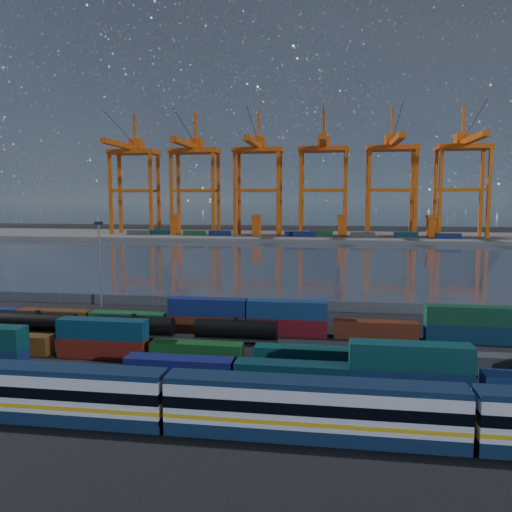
# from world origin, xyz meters

# --- Properties ---
(ground) EXTENTS (700.00, 700.00, 0.00)m
(ground) POSITION_xyz_m (0.00, 0.00, 0.00)
(ground) COLOR black
(ground) RESTS_ON ground
(harbor_water) EXTENTS (700.00, 700.00, 0.00)m
(harbor_water) POSITION_xyz_m (0.00, 105.00, 0.01)
(harbor_water) COLOR #313847
(harbor_water) RESTS_ON ground
(far_quay) EXTENTS (700.00, 70.00, 2.00)m
(far_quay) POSITION_xyz_m (0.00, 210.00, 1.00)
(far_quay) COLOR #514F4C
(far_quay) RESTS_ON ground
(distant_mountains) EXTENTS (2470.00, 1100.00, 520.00)m
(distant_mountains) POSITION_xyz_m (63.02, 1600.00, 220.29)
(distant_mountains) COLOR #1E2630
(distant_mountains) RESTS_ON ground
(passenger_train) EXTENTS (77.57, 3.16, 5.42)m
(passenger_train) POSITION_xyz_m (12.79, -23.06, 2.72)
(passenger_train) COLOR silver
(passenger_train) RESTS_ON ground
(container_row_south) EXTENTS (127.44, 2.60, 5.54)m
(container_row_south) POSITION_xyz_m (2.13, -10.83, 2.14)
(container_row_south) COLOR #45484B
(container_row_south) RESTS_ON ground
(container_row_mid) EXTENTS (140.55, 2.42, 5.15)m
(container_row_mid) POSITION_xyz_m (12.30, -3.89, 1.72)
(container_row_mid) COLOR #45474A
(container_row_mid) RESTS_ON ground
(container_row_north) EXTENTS (141.04, 2.51, 5.34)m
(container_row_north) POSITION_xyz_m (4.99, 10.73, 1.95)
(container_row_north) COLOR navy
(container_row_north) RESTS_ON ground
(waterfront_fence) EXTENTS (160.12, 0.12, 2.20)m
(waterfront_fence) POSITION_xyz_m (-0.00, 28.00, 1.00)
(waterfront_fence) COLOR #595B5E
(waterfront_fence) RESTS_ON ground
(yard_light_mast) EXTENTS (1.60, 0.40, 16.60)m
(yard_light_mast) POSITION_xyz_m (-30.00, 26.00, 9.30)
(yard_light_mast) COLOR slate
(yard_light_mast) RESTS_ON ground
(gantry_cranes) EXTENTS (201.36, 50.61, 68.53)m
(gantry_cranes) POSITION_xyz_m (-7.50, 203.18, 42.01)
(gantry_cranes) COLOR #D2530E
(gantry_cranes) RESTS_ON ground
(quay_containers) EXTENTS (172.58, 10.99, 2.60)m
(quay_containers) POSITION_xyz_m (-11.00, 195.46, 3.30)
(quay_containers) COLOR navy
(quay_containers) RESTS_ON far_quay
(straddle_carriers) EXTENTS (140.00, 7.00, 11.10)m
(straddle_carriers) POSITION_xyz_m (-2.50, 200.00, 7.82)
(straddle_carriers) COLOR #D2530E
(straddle_carriers) RESTS_ON far_quay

